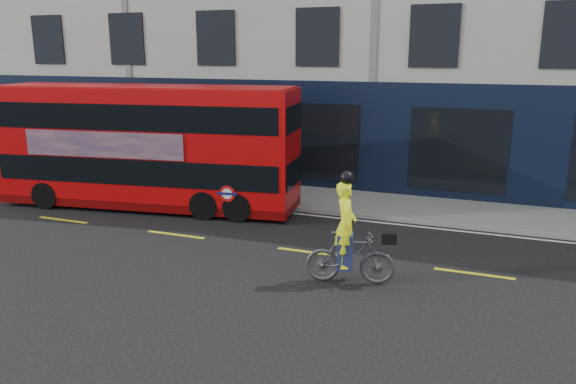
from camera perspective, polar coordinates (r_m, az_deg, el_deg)
The scene contains 7 objects.
ground at distance 13.16m, azimuth 0.21°, elevation -8.27°, with size 120.00×120.00×0.00m, color black.
pavement at distance 19.05m, azimuth 7.14°, elevation -1.09°, with size 60.00×3.00×0.12m, color gray.
kerb at distance 17.65m, azimuth 5.97°, elevation -2.26°, with size 60.00×0.12×0.13m, color gray.
road_edge_line at distance 17.39m, azimuth 5.70°, elevation -2.71°, with size 58.00×0.10×0.01m, color silver.
lane_dashes at distance 14.48m, azimuth 2.32°, elevation -6.14°, with size 58.00×0.12×0.01m, color gold, non-canonical shape.
bus at distance 18.82m, azimuth -14.06°, elevation 4.56°, with size 10.04×3.55×3.96m.
cyclist at distance 12.44m, azimuth 6.19°, elevation -5.52°, with size 2.05×0.99×2.54m.
Camera 1 is at (4.31, -11.39, 5.00)m, focal length 35.00 mm.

